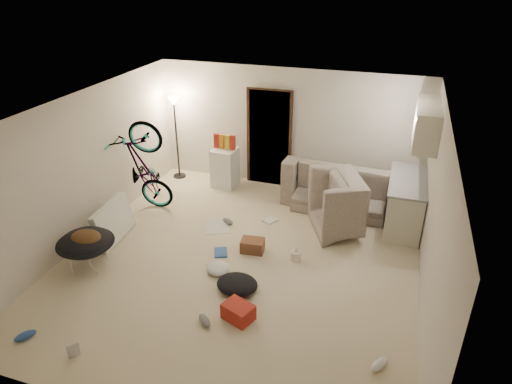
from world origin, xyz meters
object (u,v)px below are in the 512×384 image
(mini_fridge, at_px, (225,168))
(bicycle, at_px, (146,186))
(floor_lamp, at_px, (175,120))
(tv_box, at_px, (113,222))
(saucer_chair, at_px, (86,247))
(sofa, at_px, (343,189))
(drink_case_b, at_px, (238,312))
(juicer, at_px, (296,255))
(armchair, at_px, (357,209))
(kitchen_counter, at_px, (405,203))
(drink_case_a, at_px, (253,246))

(mini_fridge, bearing_deg, bicycle, -122.11)
(floor_lamp, bearing_deg, tv_box, -87.86)
(saucer_chair, bearing_deg, tv_box, 95.71)
(floor_lamp, relative_size, sofa, 0.79)
(drink_case_b, bearing_deg, juicer, 96.29)
(armchair, distance_m, mini_fridge, 3.03)
(armchair, xyz_separation_m, bicycle, (-3.93, -0.54, 0.11))
(floor_lamp, bearing_deg, juicer, -35.82)
(sofa, distance_m, juicer, 2.19)
(kitchen_counter, height_order, armchair, kitchen_counter)
(mini_fridge, relative_size, drink_case_b, 2.09)
(sofa, relative_size, drink_case_a, 6.07)
(tv_box, relative_size, drink_case_a, 2.67)
(bicycle, bearing_deg, tv_box, 174.84)
(sofa, height_order, mini_fridge, mini_fridge)
(kitchen_counter, distance_m, drink_case_b, 3.84)
(kitchen_counter, height_order, mini_fridge, kitchen_counter)
(juicer, bearing_deg, drink_case_a, 177.96)
(floor_lamp, height_order, juicer, floor_lamp)
(mini_fridge, bearing_deg, armchair, -14.29)
(bicycle, bearing_deg, kitchen_counter, -84.25)
(armchair, bearing_deg, floor_lamp, 51.56)
(kitchen_counter, height_order, drink_case_a, kitchen_counter)
(saucer_chair, height_order, juicer, saucer_chair)
(tv_box, bearing_deg, juicer, 2.26)
(mini_fridge, relative_size, tv_box, 0.82)
(saucer_chair, height_order, tv_box, tv_box)
(saucer_chair, bearing_deg, kitchen_counter, 31.70)
(saucer_chair, relative_size, tv_box, 0.87)
(drink_case_a, distance_m, drink_case_b, 1.62)
(mini_fridge, bearing_deg, drink_case_a, -55.09)
(sofa, bearing_deg, mini_fridge, 1.21)
(bicycle, height_order, juicer, bicycle)
(tv_box, bearing_deg, bicycle, 86.08)
(armchair, height_order, saucer_chair, armchair)
(drink_case_b, distance_m, juicer, 1.62)
(kitchen_counter, relative_size, mini_fridge, 1.81)
(sofa, xyz_separation_m, drink_case_a, (-1.18, -2.11, -0.23))
(floor_lamp, distance_m, saucer_chair, 3.65)
(saucer_chair, relative_size, juicer, 3.82)
(sofa, height_order, bicycle, bicycle)
(sofa, relative_size, drink_case_b, 5.79)
(drink_case_b, bearing_deg, drink_case_a, 122.71)
(mini_fridge, relative_size, saucer_chair, 0.95)
(floor_lamp, distance_m, mini_fridge, 1.46)
(floor_lamp, bearing_deg, sofa, -3.12)
(floor_lamp, xyz_separation_m, armchair, (4.03, -1.02, -0.92))
(drink_case_b, bearing_deg, tv_box, 176.91)
(armchair, relative_size, drink_case_b, 2.98)
(sofa, height_order, drink_case_b, sofa)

